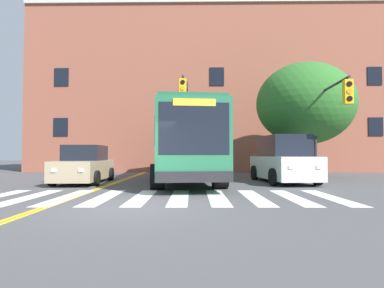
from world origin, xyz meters
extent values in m
plane|color=#4C4C4F|center=(0.00, 0.00, 0.00)|extent=(120.00, 120.00, 0.00)
cube|color=white|center=(-3.54, 1.66, 0.00)|extent=(0.60, 3.63, 0.01)
cube|color=white|center=(-2.35, 1.67, 0.00)|extent=(0.60, 3.63, 0.01)
cube|color=white|center=(-1.16, 1.68, 0.00)|extent=(0.60, 3.63, 0.01)
cube|color=white|center=(0.02, 1.69, 0.00)|extent=(0.60, 3.63, 0.01)
cube|color=white|center=(1.21, 1.71, 0.00)|extent=(0.60, 3.63, 0.01)
cube|color=white|center=(2.40, 1.72, 0.00)|extent=(0.60, 3.63, 0.01)
cube|color=white|center=(3.59, 1.73, 0.00)|extent=(0.60, 3.63, 0.01)
cube|color=white|center=(4.77, 1.74, 0.00)|extent=(0.60, 3.63, 0.01)
cube|color=white|center=(5.96, 1.76, 0.00)|extent=(0.60, 3.63, 0.01)
cube|color=gold|center=(-2.22, 15.69, 0.00)|extent=(0.12, 36.00, 0.01)
cube|color=gold|center=(-2.06, 15.69, 0.00)|extent=(0.12, 36.00, 0.01)
cube|color=#28704C|center=(1.10, 7.28, 1.87)|extent=(3.72, 10.91, 2.85)
cube|color=black|center=(2.38, 7.42, 2.15)|extent=(1.10, 9.78, 1.02)
cube|color=black|center=(-0.19, 7.14, 2.15)|extent=(1.10, 9.78, 1.02)
cube|color=black|center=(1.68, 1.95, 2.21)|extent=(2.30, 0.28, 1.71)
cube|color=yellow|center=(1.68, 1.95, 3.07)|extent=(1.41, 0.18, 0.24)
cube|color=#232326|center=(1.69, 1.92, 0.63)|extent=(2.51, 0.37, 0.36)
cube|color=#246444|center=(1.10, 7.28, 3.37)|extent=(3.52, 10.47, 0.16)
cylinder|color=black|center=(2.68, 4.12, 0.49)|extent=(0.66, 1.04, 0.99)
cylinder|color=black|center=(0.24, 3.85, 0.49)|extent=(0.66, 1.04, 0.99)
cylinder|color=black|center=(2.05, 9.80, 0.49)|extent=(0.66, 1.04, 0.99)
cylinder|color=black|center=(-0.39, 9.53, 0.49)|extent=(0.66, 1.04, 0.99)
cylinder|color=black|center=(1.93, 10.90, 0.49)|extent=(0.66, 1.04, 0.99)
cylinder|color=black|center=(-0.51, 10.63, 0.49)|extent=(0.66, 1.04, 0.99)
cube|color=tan|center=(-3.58, 6.40, 0.62)|extent=(2.05, 4.47, 0.88)
cube|color=black|center=(-3.59, 6.53, 1.43)|extent=(1.74, 2.19, 0.73)
cube|color=white|center=(-2.92, 4.23, 0.71)|extent=(0.20, 0.05, 0.14)
cube|color=white|center=(-4.00, 4.17, 0.71)|extent=(0.20, 0.05, 0.14)
cylinder|color=black|center=(-2.58, 5.10, 0.33)|extent=(0.26, 0.67, 0.66)
cylinder|color=black|center=(-4.43, 4.99, 0.33)|extent=(0.26, 0.67, 0.66)
cylinder|color=black|center=(-2.73, 7.80, 0.33)|extent=(0.26, 0.67, 0.66)
cylinder|color=black|center=(-4.58, 7.70, 0.33)|extent=(0.26, 0.67, 0.66)
cube|color=white|center=(5.94, 6.83, 0.73)|extent=(2.31, 4.96, 1.05)
cube|color=black|center=(5.93, 6.87, 1.75)|extent=(1.97, 3.12, 1.00)
cube|color=white|center=(6.71, 4.45, 0.84)|extent=(0.20, 0.06, 0.14)
cube|color=white|center=(5.56, 4.36, 0.84)|extent=(0.20, 0.06, 0.14)
cylinder|color=black|center=(7.04, 5.42, 0.38)|extent=(0.28, 0.78, 0.76)
cylinder|color=black|center=(5.08, 5.26, 0.38)|extent=(0.28, 0.78, 0.76)
cylinder|color=black|center=(6.80, 8.40, 0.38)|extent=(0.28, 0.78, 0.76)
cylinder|color=black|center=(4.83, 8.24, 0.38)|extent=(0.28, 0.78, 0.76)
cube|color=black|center=(1.41, 17.78, 0.62)|extent=(1.93, 3.84, 0.91)
cube|color=black|center=(1.41, 17.82, 1.50)|extent=(1.69, 2.13, 0.84)
cube|color=white|center=(2.02, 15.89, 0.71)|extent=(0.20, 0.05, 0.14)
cube|color=white|center=(0.94, 15.85, 0.71)|extent=(0.20, 0.05, 0.14)
cylinder|color=black|center=(2.37, 16.64, 0.30)|extent=(0.24, 0.61, 0.60)
cylinder|color=black|center=(0.54, 16.58, 0.30)|extent=(0.24, 0.61, 0.60)
cylinder|color=black|center=(2.29, 18.98, 0.30)|extent=(0.24, 0.61, 0.60)
cylinder|color=black|center=(0.45, 18.92, 0.30)|extent=(0.24, 0.61, 0.60)
cylinder|color=#28282D|center=(8.15, 8.37, 2.53)|extent=(0.16, 0.16, 5.05)
cylinder|color=#28282D|center=(8.05, 6.35, 4.51)|extent=(0.31, 4.06, 0.11)
cube|color=yellow|center=(7.95, 4.47, 3.91)|extent=(0.35, 0.30, 1.00)
cylinder|color=black|center=(7.95, 4.32, 4.21)|extent=(0.22, 0.04, 0.22)
cylinder|color=orange|center=(7.95, 4.32, 3.91)|extent=(0.22, 0.04, 0.22)
cylinder|color=black|center=(7.95, 4.32, 3.61)|extent=(0.22, 0.04, 0.22)
cylinder|color=#28282D|center=(1.17, 10.01, 2.85)|extent=(0.16, 0.16, 5.70)
cylinder|color=#28282D|center=(1.12, 8.36, 5.19)|extent=(0.20, 3.30, 0.11)
cube|color=yellow|center=(1.08, 6.86, 4.59)|extent=(0.35, 0.29, 1.00)
cylinder|color=black|center=(1.08, 6.71, 4.89)|extent=(0.22, 0.04, 0.22)
cylinder|color=orange|center=(1.08, 6.71, 4.59)|extent=(0.22, 0.04, 0.22)
cylinder|color=black|center=(1.08, 6.71, 4.29)|extent=(0.22, 0.04, 0.22)
cylinder|color=brown|center=(8.23, 10.02, 1.15)|extent=(0.70, 0.70, 2.31)
ellipsoid|color=#2D6B28|center=(8.23, 10.02, 4.34)|extent=(8.20, 8.53, 4.78)
cube|color=#9E5642|center=(3.31, 18.57, 6.89)|extent=(29.89, 7.30, 13.78)
cube|color=black|center=(-8.64, 14.89, 3.44)|extent=(1.10, 0.06, 1.40)
cube|color=black|center=(3.31, 14.89, 3.44)|extent=(1.10, 0.06, 1.40)
cube|color=black|center=(15.27, 14.89, 3.44)|extent=(1.10, 0.06, 1.40)
cube|color=black|center=(-8.64, 14.89, 7.30)|extent=(1.10, 0.06, 1.40)
cube|color=black|center=(3.31, 14.89, 7.30)|extent=(1.10, 0.06, 1.40)
cube|color=black|center=(15.27, 14.89, 7.30)|extent=(1.10, 0.06, 1.40)
camera|label=1|loc=(1.75, -7.78, 1.36)|focal=28.00mm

